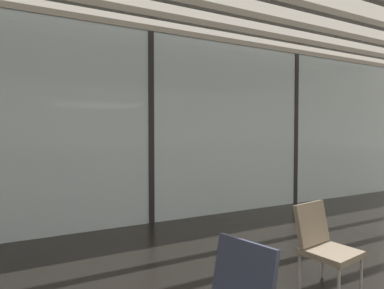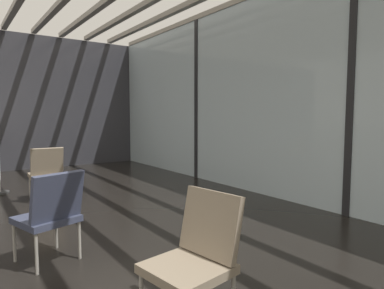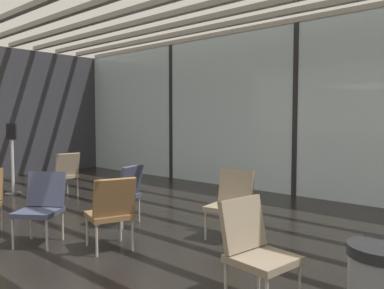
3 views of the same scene
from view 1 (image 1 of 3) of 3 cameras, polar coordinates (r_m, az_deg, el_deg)
name	(u,v)px [view 1 (image 1 of 3)]	position (r m, az deg, el deg)	size (l,w,h in m)	color
glass_curtain_wall	(150,128)	(5.74, -7.48, 2.96)	(14.00, 0.08, 3.41)	silver
window_mullion_1	(150,128)	(5.74, -7.48, 2.96)	(0.10, 0.12, 3.41)	black
window_mullion_2	(295,129)	(7.67, 17.94, 2.63)	(0.10, 0.12, 3.41)	black
parked_airplane	(50,113)	(11.37, -24.11, 5.20)	(10.88, 4.56, 4.56)	silver
lounge_chair_5	(322,241)	(3.70, 22.36, -15.72)	(0.55, 0.59, 0.87)	#7F705B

